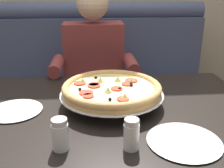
# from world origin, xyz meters

# --- Properties ---
(booth_bench) EXTENTS (1.77, 0.78, 1.13)m
(booth_bench) POSITION_xyz_m (0.00, 0.91, 0.40)
(booth_bench) COLOR #424C6B
(booth_bench) RESTS_ON ground_plane
(dining_table) EXTENTS (1.38, 0.89, 0.75)m
(dining_table) POSITION_xyz_m (0.00, 0.00, 0.67)
(dining_table) COLOR black
(dining_table) RESTS_ON ground_plane
(diner_main) EXTENTS (0.54, 0.64, 1.27)m
(diner_main) POSITION_xyz_m (-0.03, 0.65, 0.71)
(diner_main) COLOR #2D3342
(diner_main) RESTS_ON ground_plane
(pizza) EXTENTS (0.46, 0.46, 0.11)m
(pizza) POSITION_xyz_m (0.04, 0.04, 0.82)
(pizza) COLOR silver
(pizza) RESTS_ON dining_table
(shaker_oregano) EXTENTS (0.05, 0.05, 0.11)m
(shaker_oregano) POSITION_xyz_m (-0.15, -0.29, 0.80)
(shaker_oregano) COLOR white
(shaker_oregano) RESTS_ON dining_table
(shaker_pepper_flakes) EXTENTS (0.05, 0.05, 0.11)m
(shaker_pepper_flakes) POSITION_xyz_m (0.08, -0.31, 0.80)
(shaker_pepper_flakes) COLOR white
(shaker_pepper_flakes) RESTS_ON dining_table
(plate_near_left) EXTENTS (0.25, 0.25, 0.02)m
(plate_near_left) POSITION_xyz_m (0.26, -0.28, 0.76)
(plate_near_left) COLOR white
(plate_near_left) RESTS_ON dining_table
(plate_near_right) EXTENTS (0.23, 0.23, 0.02)m
(plate_near_right) POSITION_xyz_m (-0.37, 0.00, 0.76)
(plate_near_right) COLOR white
(plate_near_right) RESTS_ON dining_table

